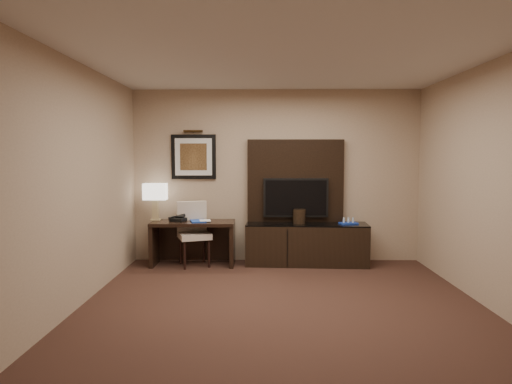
{
  "coord_description": "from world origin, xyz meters",
  "views": [
    {
      "loc": [
        -0.24,
        -4.7,
        1.68
      ],
      "look_at": [
        -0.31,
        1.8,
        1.15
      ],
      "focal_mm": 32.0,
      "sensor_mm": 36.0,
      "label": 1
    }
  ],
  "objects_px": {
    "minibar_tray": "(348,221)",
    "desk_phone": "(178,218)",
    "desk": "(193,243)",
    "credenza": "(306,244)",
    "desk_chair": "(194,235)",
    "ice_bucket": "(299,216)",
    "table_lamp": "(155,202)",
    "tv": "(296,198)"
  },
  "relations": [
    {
      "from": "desk_chair",
      "to": "minibar_tray",
      "type": "xyz_separation_m",
      "value": [
        2.34,
        0.07,
        0.21
      ]
    },
    {
      "from": "tv",
      "to": "desk_chair",
      "type": "distance_m",
      "value": 1.66
    },
    {
      "from": "desk",
      "to": "minibar_tray",
      "type": "relative_size",
      "value": 4.68
    },
    {
      "from": "credenza",
      "to": "minibar_tray",
      "type": "height_order",
      "value": "minibar_tray"
    },
    {
      "from": "desk_phone",
      "to": "minibar_tray",
      "type": "relative_size",
      "value": 0.79
    },
    {
      "from": "ice_bucket",
      "to": "desk_phone",
      "type": "bearing_deg",
      "value": -178.53
    },
    {
      "from": "desk",
      "to": "desk_phone",
      "type": "distance_m",
      "value": 0.45
    },
    {
      "from": "credenza",
      "to": "desk_chair",
      "type": "bearing_deg",
      "value": -173.56
    },
    {
      "from": "table_lamp",
      "to": "credenza",
      "type": "bearing_deg",
      "value": -1.66
    },
    {
      "from": "tv",
      "to": "minibar_tray",
      "type": "bearing_deg",
      "value": -12.24
    },
    {
      "from": "desk_chair",
      "to": "minibar_tray",
      "type": "bearing_deg",
      "value": -17.63
    },
    {
      "from": "desk",
      "to": "tv",
      "type": "bearing_deg",
      "value": 6.16
    },
    {
      "from": "tv",
      "to": "desk_chair",
      "type": "xyz_separation_m",
      "value": [
        -1.55,
        -0.24,
        -0.54
      ]
    },
    {
      "from": "ice_bucket",
      "to": "credenza",
      "type": "bearing_deg",
      "value": -1.78
    },
    {
      "from": "desk_chair",
      "to": "table_lamp",
      "type": "relative_size",
      "value": 1.66
    },
    {
      "from": "table_lamp",
      "to": "ice_bucket",
      "type": "height_order",
      "value": "table_lamp"
    },
    {
      "from": "credenza",
      "to": "desk_chair",
      "type": "relative_size",
      "value": 1.94
    },
    {
      "from": "desk",
      "to": "credenza",
      "type": "relative_size",
      "value": 0.68
    },
    {
      "from": "tv",
      "to": "table_lamp",
      "type": "height_order",
      "value": "tv"
    },
    {
      "from": "desk_chair",
      "to": "ice_bucket",
      "type": "bearing_deg",
      "value": -15.57
    },
    {
      "from": "credenza",
      "to": "ice_bucket",
      "type": "height_order",
      "value": "ice_bucket"
    },
    {
      "from": "minibar_tray",
      "to": "table_lamp",
      "type": "bearing_deg",
      "value": 178.08
    },
    {
      "from": "desk",
      "to": "desk_chair",
      "type": "distance_m",
      "value": 0.15
    },
    {
      "from": "tv",
      "to": "ice_bucket",
      "type": "xyz_separation_m",
      "value": [
        0.05,
        -0.14,
        -0.28
      ]
    },
    {
      "from": "credenza",
      "to": "minibar_tray",
      "type": "bearing_deg",
      "value": 0.2
    },
    {
      "from": "desk_chair",
      "to": "ice_bucket",
      "type": "xyz_separation_m",
      "value": [
        1.59,
        0.1,
        0.27
      ]
    },
    {
      "from": "credenza",
      "to": "minibar_tray",
      "type": "relative_size",
      "value": 6.89
    },
    {
      "from": "desk_chair",
      "to": "table_lamp",
      "type": "distance_m",
      "value": 0.81
    },
    {
      "from": "desk_chair",
      "to": "desk",
      "type": "bearing_deg",
      "value": 97.21
    },
    {
      "from": "credenza",
      "to": "ice_bucket",
      "type": "bearing_deg",
      "value": -178.73
    },
    {
      "from": "credenza",
      "to": "desk_phone",
      "type": "relative_size",
      "value": 8.67
    },
    {
      "from": "tv",
      "to": "table_lamp",
      "type": "bearing_deg",
      "value": -178.09
    },
    {
      "from": "desk_chair",
      "to": "desk_phone",
      "type": "height_order",
      "value": "desk_chair"
    },
    {
      "from": "table_lamp",
      "to": "desk",
      "type": "bearing_deg",
      "value": -11.13
    },
    {
      "from": "desk",
      "to": "minibar_tray",
      "type": "height_order",
      "value": "minibar_tray"
    },
    {
      "from": "desk",
      "to": "table_lamp",
      "type": "relative_size",
      "value": 2.2
    },
    {
      "from": "desk_chair",
      "to": "ice_bucket",
      "type": "relative_size",
      "value": 4.36
    },
    {
      "from": "tv",
      "to": "desk_chair",
      "type": "height_order",
      "value": "tv"
    },
    {
      "from": "ice_bucket",
      "to": "table_lamp",
      "type": "bearing_deg",
      "value": 178.34
    },
    {
      "from": "desk",
      "to": "ice_bucket",
      "type": "bearing_deg",
      "value": 1.17
    },
    {
      "from": "minibar_tray",
      "to": "desk_phone",
      "type": "bearing_deg",
      "value": -179.73
    },
    {
      "from": "desk_chair",
      "to": "desk_phone",
      "type": "xyz_separation_m",
      "value": [
        -0.25,
        0.06,
        0.25
      ]
    }
  ]
}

